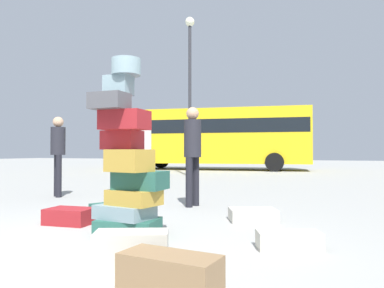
{
  "coord_description": "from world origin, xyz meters",
  "views": [
    {
      "loc": [
        2.4,
        -3.1,
        0.95
      ],
      "look_at": [
        0.18,
        2.37,
        1.07
      ],
      "focal_mm": 34.68,
      "sensor_mm": 36.0,
      "label": 1
    }
  ],
  "objects_px": {
    "suitcase_cream_behind_tower": "(131,250)",
    "person_tourist_with_camera": "(193,147)",
    "suitcase_brown_upright_blue": "(170,274)",
    "suitcase_tower": "(128,167)",
    "person_bearded_onlooker": "(145,148)",
    "suitcase_maroon_white_trunk": "(70,216)",
    "lamp_post": "(190,72)",
    "suitcase_cream_right_side": "(289,240)",
    "suitcase_teal_foreground_near": "(110,211)",
    "person_passerby_in_red": "(58,149)",
    "parked_bus": "(212,135)",
    "suitcase_cream_left_side": "(253,215)"
  },
  "relations": [
    {
      "from": "suitcase_cream_behind_tower",
      "to": "person_tourist_with_camera",
      "type": "xyz_separation_m",
      "value": [
        -0.81,
        3.35,
        0.88
      ]
    },
    {
      "from": "suitcase_brown_upright_blue",
      "to": "suitcase_tower",
      "type": "bearing_deg",
      "value": 136.8
    },
    {
      "from": "person_tourist_with_camera",
      "to": "person_bearded_onlooker",
      "type": "bearing_deg",
      "value": -124.6
    },
    {
      "from": "suitcase_brown_upright_blue",
      "to": "suitcase_maroon_white_trunk",
      "type": "xyz_separation_m",
      "value": [
        -2.24,
        1.66,
        -0.03
      ]
    },
    {
      "from": "lamp_post",
      "to": "suitcase_cream_behind_tower",
      "type": "bearing_deg",
      "value": -70.01
    },
    {
      "from": "suitcase_cream_right_side",
      "to": "lamp_post",
      "type": "relative_size",
      "value": 0.1
    },
    {
      "from": "suitcase_teal_foreground_near",
      "to": "lamp_post",
      "type": "bearing_deg",
      "value": 128.69
    },
    {
      "from": "suitcase_cream_behind_tower",
      "to": "person_tourist_with_camera",
      "type": "bearing_deg",
      "value": 79.75
    },
    {
      "from": "suitcase_tower",
      "to": "person_passerby_in_red",
      "type": "bearing_deg",
      "value": 142.04
    },
    {
      "from": "suitcase_tower",
      "to": "suitcase_cream_right_side",
      "type": "relative_size",
      "value": 3.27
    },
    {
      "from": "suitcase_tower",
      "to": "lamp_post",
      "type": "bearing_deg",
      "value": 108.49
    },
    {
      "from": "person_passerby_in_red",
      "to": "lamp_post",
      "type": "height_order",
      "value": "lamp_post"
    },
    {
      "from": "person_bearded_onlooker",
      "to": "suitcase_cream_right_side",
      "type": "bearing_deg",
      "value": -6.04
    },
    {
      "from": "suitcase_maroon_white_trunk",
      "to": "suitcase_teal_foreground_near",
      "type": "bearing_deg",
      "value": 69.94
    },
    {
      "from": "person_passerby_in_red",
      "to": "suitcase_teal_foreground_near",
      "type": "bearing_deg",
      "value": 4.9
    },
    {
      "from": "person_bearded_onlooker",
      "to": "parked_bus",
      "type": "bearing_deg",
      "value": 141.3
    },
    {
      "from": "suitcase_cream_left_side",
      "to": "suitcase_teal_foreground_near",
      "type": "xyz_separation_m",
      "value": [
        -2.01,
        -0.44,
        0.0
      ]
    },
    {
      "from": "suitcase_cream_left_side",
      "to": "person_tourist_with_camera",
      "type": "bearing_deg",
      "value": 118.65
    },
    {
      "from": "suitcase_maroon_white_trunk",
      "to": "parked_bus",
      "type": "distance_m",
      "value": 15.15
    },
    {
      "from": "suitcase_tower",
      "to": "suitcase_brown_upright_blue",
      "type": "relative_size",
      "value": 2.93
    },
    {
      "from": "person_bearded_onlooker",
      "to": "lamp_post",
      "type": "bearing_deg",
      "value": 140.93
    },
    {
      "from": "lamp_post",
      "to": "suitcase_maroon_white_trunk",
      "type": "bearing_deg",
      "value": -77.15
    },
    {
      "from": "person_tourist_with_camera",
      "to": "lamp_post",
      "type": "distance_m",
      "value": 8.33
    },
    {
      "from": "suitcase_tower",
      "to": "person_tourist_with_camera",
      "type": "xyz_separation_m",
      "value": [
        -0.19,
        2.4,
        0.26
      ]
    },
    {
      "from": "suitcase_maroon_white_trunk",
      "to": "lamp_post",
      "type": "bearing_deg",
      "value": 97.31
    },
    {
      "from": "person_bearded_onlooker",
      "to": "person_tourist_with_camera",
      "type": "relative_size",
      "value": 1.0
    },
    {
      "from": "suitcase_teal_foreground_near",
      "to": "suitcase_maroon_white_trunk",
      "type": "bearing_deg",
      "value": -80.71
    },
    {
      "from": "suitcase_cream_behind_tower",
      "to": "person_passerby_in_red",
      "type": "xyz_separation_m",
      "value": [
        -3.97,
        3.55,
        0.86
      ]
    },
    {
      "from": "suitcase_cream_behind_tower",
      "to": "lamp_post",
      "type": "relative_size",
      "value": 0.1
    },
    {
      "from": "suitcase_brown_upright_blue",
      "to": "parked_bus",
      "type": "relative_size",
      "value": 0.07
    },
    {
      "from": "person_tourist_with_camera",
      "to": "suitcase_brown_upright_blue",
      "type": "bearing_deg",
      "value": 30.81
    },
    {
      "from": "lamp_post",
      "to": "suitcase_tower",
      "type": "bearing_deg",
      "value": -71.51
    },
    {
      "from": "suitcase_maroon_white_trunk",
      "to": "parked_bus",
      "type": "xyz_separation_m",
      "value": [
        -3.09,
        14.73,
        1.73
      ]
    },
    {
      "from": "suitcase_cream_behind_tower",
      "to": "suitcase_cream_right_side",
      "type": "bearing_deg",
      "value": 20.58
    },
    {
      "from": "suitcase_cream_right_side",
      "to": "person_passerby_in_red",
      "type": "height_order",
      "value": "person_passerby_in_red"
    },
    {
      "from": "suitcase_maroon_white_trunk",
      "to": "person_tourist_with_camera",
      "type": "distance_m",
      "value": 2.43
    },
    {
      "from": "person_bearded_onlooker",
      "to": "person_passerby_in_red",
      "type": "bearing_deg",
      "value": -73.82
    },
    {
      "from": "suitcase_tower",
      "to": "lamp_post",
      "type": "relative_size",
      "value": 0.32
    },
    {
      "from": "person_tourist_with_camera",
      "to": "person_passerby_in_red",
      "type": "bearing_deg",
      "value": -82.69
    },
    {
      "from": "person_bearded_onlooker",
      "to": "person_passerby_in_red",
      "type": "relative_size",
      "value": 1.02
    },
    {
      "from": "suitcase_brown_upright_blue",
      "to": "parked_bus",
      "type": "bearing_deg",
      "value": 113.68
    },
    {
      "from": "suitcase_maroon_white_trunk",
      "to": "suitcase_cream_right_side",
      "type": "bearing_deg",
      "value": -9.52
    },
    {
      "from": "suitcase_tower",
      "to": "suitcase_cream_behind_tower",
      "type": "xyz_separation_m",
      "value": [
        0.62,
        -0.94,
        -0.62
      ]
    },
    {
      "from": "suitcase_cream_left_side",
      "to": "person_passerby_in_red",
      "type": "relative_size",
      "value": 0.37
    },
    {
      "from": "parked_bus",
      "to": "suitcase_cream_right_side",
      "type": "bearing_deg",
      "value": -76.85
    },
    {
      "from": "suitcase_brown_upright_blue",
      "to": "person_bearded_onlooker",
      "type": "xyz_separation_m",
      "value": [
        -3.53,
        5.95,
        0.9
      ]
    },
    {
      "from": "suitcase_cream_left_side",
      "to": "parked_bus",
      "type": "bearing_deg",
      "value": 86.56
    },
    {
      "from": "person_tourist_with_camera",
      "to": "parked_bus",
      "type": "distance_m",
      "value": 13.32
    },
    {
      "from": "suitcase_cream_left_side",
      "to": "person_tourist_with_camera",
      "type": "distance_m",
      "value": 1.85
    },
    {
      "from": "suitcase_tower",
      "to": "parked_bus",
      "type": "relative_size",
      "value": 0.19
    }
  ]
}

